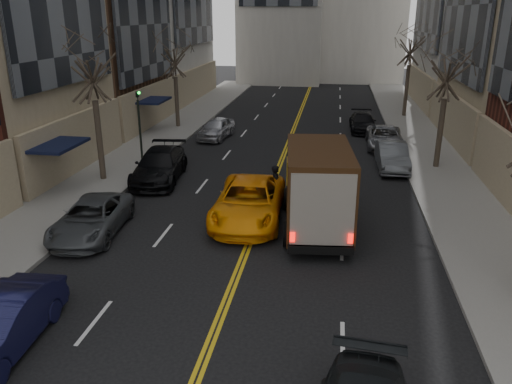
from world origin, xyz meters
TOP-DOWN VIEW (x-y plane):
  - sidewalk_left at (-9.00, 27.00)m, footprint 4.00×66.00m
  - sidewalk_right at (9.00, 27.00)m, footprint 4.00×66.00m
  - tree_lf_mid at (-8.80, 20.00)m, footprint 3.20×3.20m
  - tree_lf_far at (-8.80, 33.00)m, footprint 3.20×3.20m
  - tree_rt_mid at (8.80, 25.00)m, footprint 3.20×3.20m
  - tree_rt_far at (8.80, 40.00)m, footprint 3.20×3.20m
  - traffic_signal at (-7.39, 22.00)m, footprint 0.29×0.26m
  - ups_truck at (2.45, 15.62)m, footprint 3.09×6.59m
  - taxi at (-0.40, 16.07)m, footprint 2.95×6.07m
  - pedestrian at (0.52, 18.05)m, footprint 0.58×0.76m
  - parked_lf_b at (-5.26, 6.50)m, footprint 1.79×4.52m
  - parked_lf_c at (-6.30, 13.68)m, footprint 2.68×5.06m
  - parked_lf_d at (-5.93, 20.64)m, footprint 2.84×5.73m
  - parked_lf_e at (-5.10, 30.16)m, footprint 2.18×4.36m
  - parked_rt_a at (6.30, 24.57)m, footprint 1.65×4.50m
  - parked_rt_b at (6.30, 29.34)m, footprint 2.35×4.94m
  - parked_rt_c at (5.10, 34.08)m, footprint 1.96×4.57m

SIDE VIEW (x-z plane):
  - sidewalk_left at x=-9.00m, z-range 0.00..0.15m
  - sidewalk_right at x=9.00m, z-range 0.00..0.15m
  - parked_rt_c at x=5.10m, z-range 0.00..1.31m
  - parked_lf_c at x=-6.30m, z-range 0.00..1.36m
  - parked_rt_b at x=6.30m, z-range 0.00..1.36m
  - parked_lf_e at x=-5.10m, z-range 0.00..1.43m
  - parked_lf_b at x=-5.26m, z-range 0.00..1.46m
  - parked_rt_a at x=6.30m, z-range 0.00..1.47m
  - parked_lf_d at x=-5.93m, z-range 0.00..1.60m
  - taxi at x=-0.40m, z-range 0.00..1.66m
  - pedestrian at x=0.52m, z-range 0.00..1.87m
  - ups_truck at x=2.45m, z-range 0.01..3.51m
  - traffic_signal at x=-7.39m, z-range 0.47..5.17m
  - tree_lf_far at x=-8.80m, z-range 1.97..10.08m
  - tree_rt_mid at x=8.80m, z-range 2.01..10.33m
  - tree_lf_mid at x=-8.80m, z-range 2.14..11.05m
  - tree_rt_far at x=8.80m, z-range 2.19..11.29m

